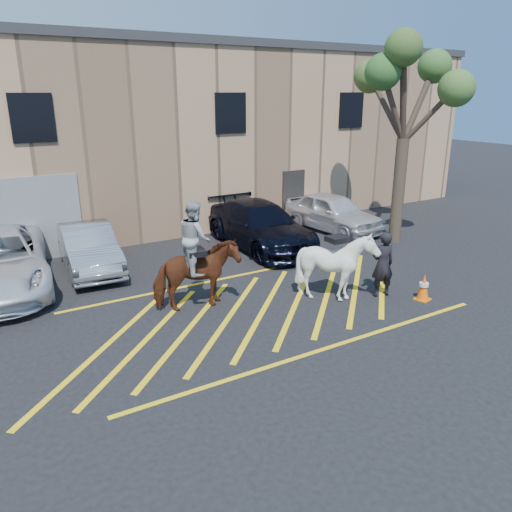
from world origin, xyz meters
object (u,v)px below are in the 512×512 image
car_blue_suv (260,225)px  tree (408,82)px  car_white_suv (332,212)px  car_silver_sedan (89,248)px  saddled_white (337,266)px  traffic_cone (424,287)px  handler (383,264)px  mounted_bay (196,267)px

car_blue_suv → tree: size_ratio=0.75×
car_blue_suv → car_white_suv: size_ratio=1.24×
car_silver_sedan → saddled_white: 7.80m
saddled_white → traffic_cone: size_ratio=2.63×
saddled_white → tree: size_ratio=0.26×
car_blue_suv → saddled_white: 5.26m
car_silver_sedan → handler: 8.98m
car_silver_sedan → traffic_cone: 10.10m
mounted_bay → tree: 10.17m
handler → saddled_white: 1.32m
mounted_bay → traffic_cone: bearing=-25.7°
car_white_suv → saddled_white: bearing=-134.1°
handler → mounted_bay: size_ratio=0.64×
mounted_bay → saddled_white: (3.47, -1.37, -0.19)m
car_white_suv → traffic_cone: car_white_suv is taller
traffic_cone → tree: size_ratio=0.10×
car_white_suv → mounted_bay: size_ratio=1.56×
car_silver_sedan → car_white_suv: (9.59, -0.27, 0.05)m
mounted_bay → tree: (8.93, 1.77, 4.54)m
car_silver_sedan → car_white_suv: car_white_suv is taller
car_blue_suv → tree: bearing=-21.9°
car_blue_suv → saddled_white: saddled_white is taller
car_blue_suv → mounted_bay: (-4.27, -3.83, 0.35)m
mounted_bay → car_white_suv: bearing=28.1°
mounted_bay → saddled_white: bearing=-21.5°
handler → traffic_cone: (0.77, -0.81, -0.55)m
handler → car_blue_suv: bearing=-72.2°
car_blue_suv → handler: 5.68m
car_silver_sedan → tree: 12.01m
mounted_bay → traffic_cone: size_ratio=3.91×
car_white_suv → saddled_white: saddled_white is taller
handler → traffic_cone: bearing=147.0°
car_blue_suv → handler: handler is taller
car_silver_sedan → car_blue_suv: (5.92, -0.68, 0.09)m
car_white_suv → traffic_cone: size_ratio=6.08×
car_blue_suv → saddled_white: (-0.80, -5.20, 0.17)m
car_blue_suv → mounted_bay: bearing=-136.1°
handler → tree: tree is taller
saddled_white → handler: bearing=-20.2°
car_silver_sedan → saddled_white: bearing=-44.7°
traffic_cone → car_white_suv: bearing=70.3°
mounted_bay → traffic_cone: (5.48, -2.64, -0.79)m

